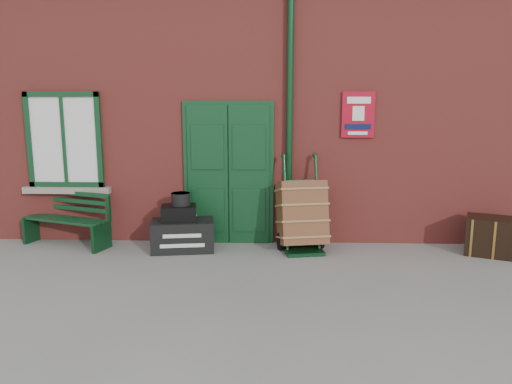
{
  "coord_description": "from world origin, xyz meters",
  "views": [
    {
      "loc": [
        0.43,
        -6.3,
        2.33
      ],
      "look_at": [
        0.17,
        0.6,
        1.0
      ],
      "focal_mm": 35.0,
      "sensor_mm": 36.0,
      "label": 1
    }
  ],
  "objects_px": {
    "porter_trolley": "(302,215)",
    "houdini_trunk": "(183,235)",
    "dark_trunk": "(494,236)",
    "bench": "(69,218)"
  },
  "relations": [
    {
      "from": "bench",
      "to": "houdini_trunk",
      "type": "height_order",
      "value": "bench"
    },
    {
      "from": "houdini_trunk",
      "to": "porter_trolley",
      "type": "xyz_separation_m",
      "value": [
        1.82,
        0.09,
        0.32
      ]
    },
    {
      "from": "porter_trolley",
      "to": "dark_trunk",
      "type": "height_order",
      "value": "porter_trolley"
    },
    {
      "from": "bench",
      "to": "houdini_trunk",
      "type": "distance_m",
      "value": 1.89
    },
    {
      "from": "houdini_trunk",
      "to": "dark_trunk",
      "type": "distance_m",
      "value": 4.67
    },
    {
      "from": "bench",
      "to": "dark_trunk",
      "type": "bearing_deg",
      "value": 16.72
    },
    {
      "from": "porter_trolley",
      "to": "houdini_trunk",
      "type": "bearing_deg",
      "value": 172.55
    },
    {
      "from": "houdini_trunk",
      "to": "dark_trunk",
      "type": "relative_size",
      "value": 1.2
    },
    {
      "from": "houdini_trunk",
      "to": "dark_trunk",
      "type": "xyz_separation_m",
      "value": [
        4.67,
        -0.04,
        0.05
      ]
    },
    {
      "from": "bench",
      "to": "dark_trunk",
      "type": "xyz_separation_m",
      "value": [
        6.53,
        -0.28,
        -0.16
      ]
    }
  ]
}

